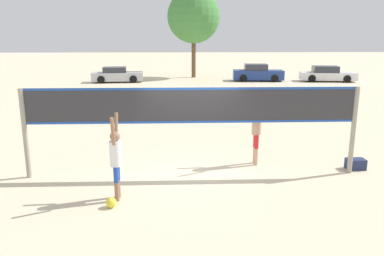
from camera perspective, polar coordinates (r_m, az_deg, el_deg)
name	(u,v)px	position (r m, az deg, el deg)	size (l,w,h in m)	color
ground_plane	(192,175)	(10.44, 0.00, -7.14)	(200.00, 200.00, 0.00)	beige
volleyball_net	(192,114)	(9.97, 0.00, 2.20)	(9.00, 0.13, 2.42)	gray
player_spiker	(116,156)	(8.75, -11.52, -4.20)	(0.28, 0.69, 2.02)	#8C664C
player_blocker	(257,125)	(11.15, 9.82, 0.47)	(0.28, 0.72, 2.28)	tan
volleyball	(111,203)	(8.67, -12.21, -11.05)	(0.23, 0.23, 0.23)	yellow
gear_bag	(355,164)	(11.83, 23.65, -5.04)	(0.52, 0.33, 0.31)	navy
parked_car_near	(117,75)	(33.64, -11.37, 7.89)	(4.55, 2.33, 1.31)	#B7B7BC
parked_car_mid	(327,74)	(35.67, 19.87, 7.68)	(4.98, 2.62, 1.36)	silver
parked_car_far	(257,73)	(34.53, 9.94, 8.21)	(4.59, 2.31, 1.50)	navy
tree_left_cluster	(194,17)	(37.14, 0.26, 16.60)	(5.04, 5.04, 8.30)	brown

